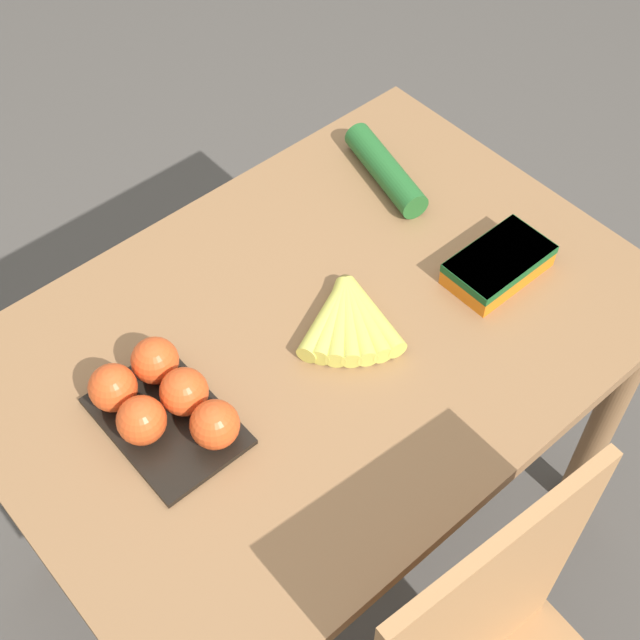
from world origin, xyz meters
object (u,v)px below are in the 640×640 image
(carrot_bag, at_px, (499,263))
(cucumber_near, at_px, (385,170))
(tomato_pack, at_px, (162,400))
(banana_bunch, at_px, (348,319))

(carrot_bag, height_order, cucumber_near, cucumber_near)
(tomato_pack, xyz_separation_m, cucumber_near, (-0.64, -0.16, -0.01))
(banana_bunch, height_order, carrot_bag, carrot_bag)
(banana_bunch, xyz_separation_m, tomato_pack, (0.34, -0.06, 0.02))
(banana_bunch, bearing_deg, tomato_pack, -9.47)
(banana_bunch, relative_size, carrot_bag, 0.98)
(tomato_pack, bearing_deg, carrot_bag, 166.81)
(tomato_pack, relative_size, carrot_bag, 1.31)
(carrot_bag, bearing_deg, banana_bunch, -17.57)
(carrot_bag, bearing_deg, cucumber_near, -93.42)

